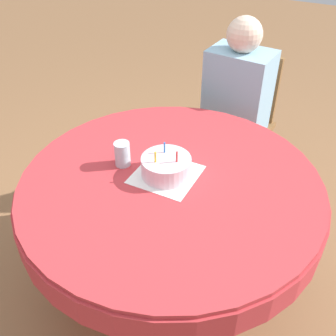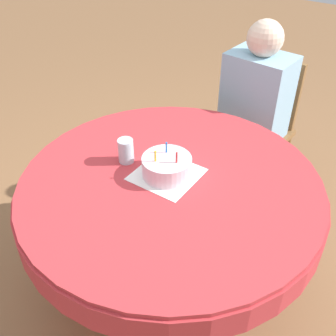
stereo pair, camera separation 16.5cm
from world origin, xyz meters
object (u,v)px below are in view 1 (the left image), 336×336
at_px(person, 236,94).
at_px(birthday_cake, 166,166).
at_px(drinking_glass, 122,154).
at_px(chair, 239,118).

height_order(person, birthday_cake, person).
height_order(person, drinking_glass, person).
relative_size(chair, drinking_glass, 7.79).
relative_size(chair, birthday_cake, 4.07).
bearing_deg(person, drinking_glass, -97.59).
bearing_deg(birthday_cake, drinking_glass, -173.89).
xyz_separation_m(chair, birthday_cake, (-0.01, -1.00, 0.27)).
distance_m(chair, drinking_glass, 1.08).
relative_size(birthday_cake, drinking_glass, 1.91).
bearing_deg(chair, person, -90.00).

